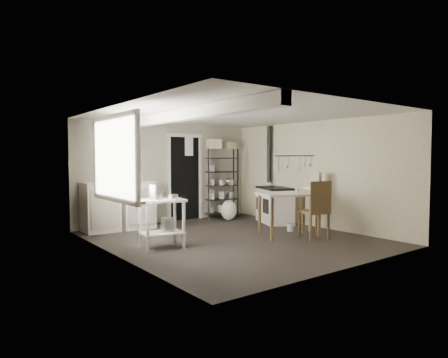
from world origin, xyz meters
TOP-DOWN VIEW (x-y plane):
  - floor at (0.00, 0.00)m, footprint 5.00×5.00m
  - ceiling at (0.00, 0.00)m, footprint 5.00×5.00m
  - wall_back at (0.00, 2.50)m, footprint 4.50×0.02m
  - wall_front at (0.00, -2.50)m, footprint 4.50×0.02m
  - wall_left at (-2.25, 0.00)m, footprint 0.02×5.00m
  - wall_right at (2.25, 0.00)m, footprint 0.02×5.00m
  - window at (-2.22, 0.20)m, footprint 0.12×1.76m
  - doorway at (0.45, 2.47)m, footprint 0.96×0.10m
  - ceiling_beam at (-1.20, 0.00)m, footprint 0.18×5.00m
  - wallpaper_panel at (2.24, 0.00)m, footprint 0.01×5.00m
  - utensil_rail at (2.19, 0.60)m, footprint 0.06×1.20m
  - prep_table at (-1.44, 0.11)m, footprint 0.79×0.61m
  - stockpot at (-1.52, 0.15)m, footprint 0.25×0.25m
  - saucepan at (-1.29, -0.00)m, footprint 0.24×0.24m
  - bucket at (-1.35, 0.07)m, footprint 0.29×0.29m
  - base_cabinets at (-1.35, 2.18)m, footprint 1.55×0.70m
  - mixing_bowl at (-1.19, 2.08)m, footprint 0.36×0.36m
  - counter_cup at (-1.65, 2.14)m, footprint 0.14×0.14m
  - shelf_rack at (1.42, 2.31)m, footprint 0.88×0.53m
  - shelf_jar at (1.17, 2.35)m, footprint 0.10×0.10m
  - storage_box_a at (1.21, 2.32)m, footprint 0.42×0.40m
  - storage_box_b at (1.65, 2.27)m, footprint 0.28×0.26m
  - stove at (1.87, 0.84)m, footprint 0.93×1.19m
  - stovepipe at (2.12, 1.31)m, footprint 0.12×0.12m
  - side_ledge at (1.95, -0.32)m, footprint 0.64×0.43m
  - oats_box at (1.84, -0.38)m, footprint 0.17×0.23m
  - work_table at (0.97, -0.46)m, footprint 1.30×1.11m
  - table_cup at (1.15, -0.51)m, footprint 0.10×0.10m
  - chair at (1.18, -0.90)m, footprint 0.56×0.57m
  - flour_sack at (1.27, 1.80)m, footprint 0.46×0.41m
  - floor_crock at (1.39, -0.11)m, footprint 0.13×0.13m

SIDE VIEW (x-z plane):
  - floor at x=0.00m, z-range 0.00..0.00m
  - floor_crock at x=1.39m, z-range 0.00..0.15m
  - flour_sack at x=1.27m, z-range 0.00..0.48m
  - work_table at x=0.97m, z-range -0.04..0.80m
  - bucket at x=-1.35m, z-range 0.26..0.51m
  - prep_table at x=-1.44m, z-range -0.01..0.81m
  - side_ledge at x=1.95m, z-range -0.02..0.88m
  - stove at x=1.87m, z-range 0.03..0.85m
  - base_cabinets at x=-1.35m, z-range -0.04..0.96m
  - chair at x=1.18m, z-range -0.06..1.03m
  - table_cup at x=1.15m, z-range 0.76..0.84m
  - saucepan at x=-1.29m, z-range 0.80..0.90m
  - stockpot at x=-1.52m, z-range 0.81..1.07m
  - shelf_rack at x=1.42m, z-range 0.08..1.82m
  - mixing_bowl at x=-1.19m, z-range 0.92..0.99m
  - counter_cup at x=-1.65m, z-range 0.92..1.02m
  - doorway at x=0.45m, z-range -0.04..2.04m
  - oats_box at x=1.84m, z-range 0.85..1.17m
  - wall_back at x=0.00m, z-range 0.00..2.30m
  - wall_front at x=0.00m, z-range 0.00..2.30m
  - wall_left at x=-2.25m, z-range 0.00..2.30m
  - wall_right at x=2.25m, z-range 0.00..2.30m
  - wallpaper_panel at x=2.24m, z-range 0.00..2.30m
  - shelf_jar at x=1.17m, z-range 1.27..1.45m
  - window at x=-2.22m, z-range 0.86..2.14m
  - utensil_rail at x=2.19m, z-range 1.33..1.77m
  - stovepipe at x=2.12m, z-range 0.88..2.30m
  - storage_box_b at x=1.65m, z-range 1.91..2.07m
  - storage_box_a at x=1.21m, z-range 1.90..2.12m
  - ceiling_beam at x=-1.20m, z-range 2.11..2.29m
  - ceiling at x=0.00m, z-range 2.30..2.30m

